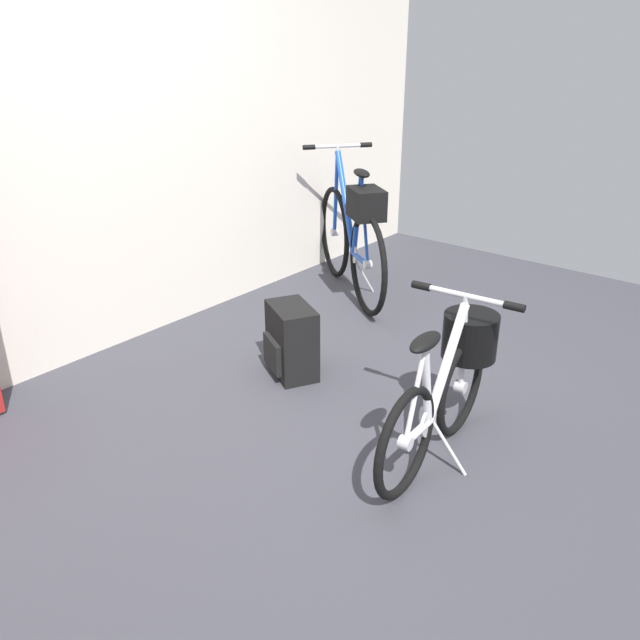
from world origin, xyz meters
TOP-DOWN VIEW (x-y plane):
  - ground_plane at (0.00, 0.00)m, footprint 6.23×6.23m
  - back_wall at (0.00, 1.75)m, footprint 6.23×0.10m
  - folding_bike_foreground at (0.24, -0.44)m, footprint 1.06×0.53m
  - display_bike_left at (1.51, 1.06)m, footprint 0.92×1.26m
  - backpack_on_floor at (0.31, 0.60)m, footprint 0.34×0.39m

SIDE VIEW (x-z plane):
  - ground_plane at x=0.00m, z-range 0.00..0.00m
  - backpack_on_floor at x=0.31m, z-range 0.00..0.41m
  - folding_bike_foreground at x=0.24m, z-range -0.01..0.75m
  - display_bike_left at x=1.51m, z-range -0.06..0.99m
  - back_wall at x=0.00m, z-range 0.00..2.70m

